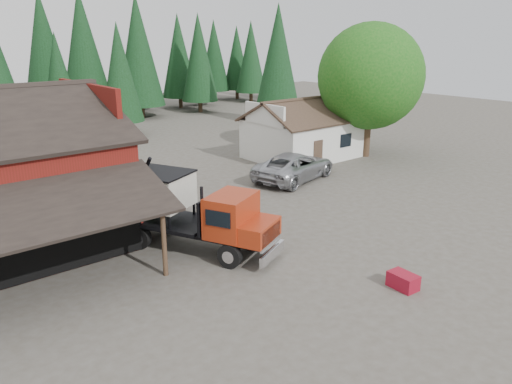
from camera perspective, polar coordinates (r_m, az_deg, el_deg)
ground at (r=22.23m, az=5.24°, el=-7.11°), size 120.00×120.00×0.00m
farmhouse at (r=39.33m, az=5.44°, el=6.39°), size 8.60×6.42×4.65m
deciduous_tree at (r=39.76m, az=12.98°, el=12.33°), size 8.00×8.00×10.20m
conifer_backdrop at (r=58.72m, az=-25.21°, el=6.87°), size 76.00×16.00×16.00m
near_pine_b at (r=48.77m, az=-15.32°, el=13.04°), size 3.96×3.96×10.40m
near_pine_c at (r=54.26m, az=2.53°, el=15.09°), size 4.84×4.84×12.40m
feed_truck at (r=22.48m, az=-8.33°, el=-1.89°), size 5.74×8.88×3.93m
silver_car at (r=33.14m, az=4.43°, el=2.95°), size 7.09×4.48×1.82m
equip_box at (r=20.08m, az=16.46°, el=-9.71°), size 0.78×1.15×0.60m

